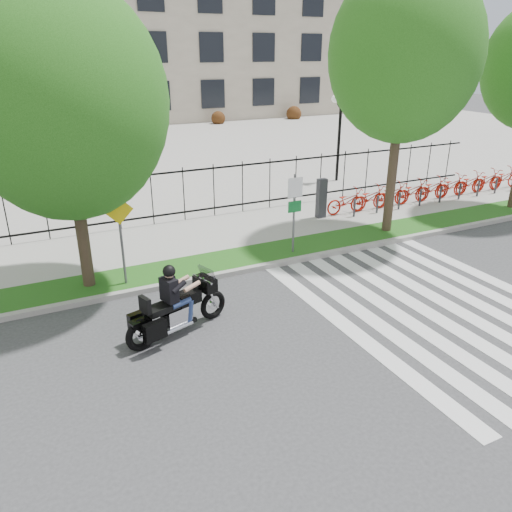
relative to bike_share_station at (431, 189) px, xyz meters
name	(u,v)px	position (x,y,z in m)	size (l,w,h in m)	color
ground	(268,354)	(-11.50, -7.20, -0.63)	(120.00, 120.00, 0.00)	#363638
curb	(202,278)	(-11.50, -3.10, -0.56)	(60.00, 0.20, 0.15)	#9A9791
grass_verge	(192,268)	(-11.50, -2.25, -0.56)	(60.00, 1.50, 0.15)	#195715
sidewalk	(168,241)	(-11.50, 0.25, -0.56)	(60.00, 3.50, 0.15)	#98958E
plaza	(88,153)	(-11.50, 17.80, -0.58)	(80.00, 34.00, 0.10)	#98958E
crosswalk_stripes	(436,307)	(-6.67, -7.20, -0.63)	(5.70, 8.00, 0.01)	silver
iron_fence	(152,198)	(-11.50, 2.00, 0.52)	(30.00, 0.06, 2.00)	black
office_building	(38,3)	(-11.50, 37.72, 9.33)	(60.00, 21.90, 20.15)	#A09481
lamp_post_right	(340,116)	(-1.50, 4.80, 2.57)	(1.06, 0.70, 4.25)	black
street_tree_1	(64,102)	(-14.46, -2.25, 4.32)	(4.98, 4.98, 7.67)	#33251C
street_tree_2	(405,54)	(-4.20, -2.25, 5.33)	(4.79, 4.79, 8.58)	#33251C
bike_share_station	(431,189)	(0.00, 0.00, 0.00)	(11.09, 0.86, 1.50)	#2D2D33
sign_pole_regulatory	(294,204)	(-8.25, -2.62, 1.11)	(0.50, 0.09, 2.50)	#59595B
sign_pole_warning	(120,229)	(-13.54, -2.62, 1.11)	(0.78, 0.09, 2.49)	#59595B
motorcycle_rider	(177,306)	(-12.97, -5.52, 0.07)	(2.66, 1.28, 2.12)	black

